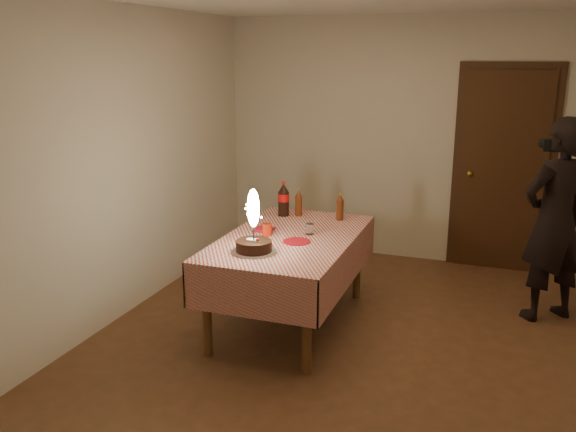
# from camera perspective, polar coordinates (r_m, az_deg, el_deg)

# --- Properties ---
(ground) EXTENTS (4.00, 4.50, 0.01)m
(ground) POSITION_cam_1_polar(r_m,az_deg,el_deg) (4.93, 5.97, -11.67)
(ground) COLOR brown
(ground) RESTS_ON ground
(room_shell) EXTENTS (4.04, 4.54, 2.62)m
(room_shell) POSITION_cam_1_polar(r_m,az_deg,el_deg) (4.50, 7.20, 7.87)
(room_shell) COLOR beige
(room_shell) RESTS_ON ground
(dining_table) EXTENTS (1.02, 1.72, 0.77)m
(dining_table) POSITION_cam_1_polar(r_m,az_deg,el_deg) (4.97, 0.20, -3.05)
(dining_table) COLOR brown
(dining_table) RESTS_ON ground
(birthday_cake) EXTENTS (0.34, 0.34, 0.48)m
(birthday_cake) POSITION_cam_1_polar(r_m,az_deg,el_deg) (4.54, -3.22, -1.90)
(birthday_cake) COLOR white
(birthday_cake) RESTS_ON dining_table
(red_plate) EXTENTS (0.22, 0.22, 0.01)m
(red_plate) POSITION_cam_1_polar(r_m,az_deg,el_deg) (4.80, 0.82, -2.40)
(red_plate) COLOR #B80C1A
(red_plate) RESTS_ON dining_table
(red_cup) EXTENTS (0.08, 0.08, 0.10)m
(red_cup) POSITION_cam_1_polar(r_m,az_deg,el_deg) (4.95, -1.98, -1.29)
(red_cup) COLOR #A51F0B
(red_cup) RESTS_ON dining_table
(clear_cup) EXTENTS (0.07, 0.07, 0.09)m
(clear_cup) POSITION_cam_1_polar(r_m,az_deg,el_deg) (4.99, 2.04, -1.23)
(clear_cup) COLOR silver
(clear_cup) RESTS_ON dining_table
(napkin_stack) EXTENTS (0.15, 0.15, 0.02)m
(napkin_stack) POSITION_cam_1_polar(r_m,az_deg,el_deg) (5.10, -2.27, -1.27)
(napkin_stack) COLOR #A5121E
(napkin_stack) RESTS_ON dining_table
(cola_bottle) EXTENTS (0.10, 0.10, 0.32)m
(cola_bottle) POSITION_cam_1_polar(r_m,az_deg,el_deg) (5.54, -0.42, 1.58)
(cola_bottle) COLOR black
(cola_bottle) RESTS_ON dining_table
(amber_bottle_left) EXTENTS (0.06, 0.06, 0.25)m
(amber_bottle_left) POSITION_cam_1_polar(r_m,az_deg,el_deg) (5.54, 1.00, 1.22)
(amber_bottle_left) COLOR #5A260F
(amber_bottle_left) RESTS_ON dining_table
(amber_bottle_right) EXTENTS (0.06, 0.06, 0.25)m
(amber_bottle_right) POSITION_cam_1_polar(r_m,az_deg,el_deg) (5.42, 4.89, 0.84)
(amber_bottle_right) COLOR #5A260F
(amber_bottle_right) RESTS_ON dining_table
(photographer) EXTENTS (0.75, 0.71, 1.72)m
(photographer) POSITION_cam_1_polar(r_m,az_deg,el_deg) (5.50, 23.69, -0.39)
(photographer) COLOR black
(photographer) RESTS_ON ground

